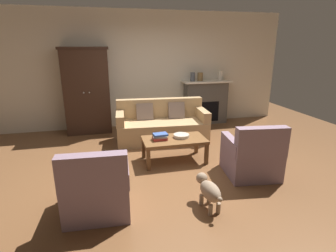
{
  "coord_description": "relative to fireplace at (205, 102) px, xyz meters",
  "views": [
    {
      "loc": [
        -1.03,
        -4.1,
        1.99
      ],
      "look_at": [
        0.09,
        0.47,
        0.55
      ],
      "focal_mm": 28.31,
      "sensor_mm": 36.0,
      "label": 1
    }
  ],
  "objects": [
    {
      "name": "fruit_bowl",
      "position": [
        -1.29,
        -2.14,
        -0.12
      ],
      "size": [
        0.28,
        0.28,
        0.06
      ],
      "primitive_type": "cylinder",
      "color": "beige",
      "rests_on": "coffee_table"
    },
    {
      "name": "ground_plane",
      "position": [
        -1.55,
        -2.3,
        -0.57
      ],
      "size": [
        9.6,
        9.6,
        0.0
      ],
      "primitive_type": "plane",
      "color": "brown"
    },
    {
      "name": "mantel_vase_cream",
      "position": [
        0.38,
        -0.02,
        0.67
      ],
      "size": [
        0.12,
        0.12,
        0.25
      ],
      "primitive_type": "cylinder",
      "color": "beige",
      "rests_on": "fireplace"
    },
    {
      "name": "armoire",
      "position": [
        -2.95,
        -0.08,
        0.41
      ],
      "size": [
        1.06,
        0.57,
        1.96
      ],
      "color": "#382319",
      "rests_on": "ground"
    },
    {
      "name": "mantel_vase_slate",
      "position": [
        -0.38,
        -0.02,
        0.66
      ],
      "size": [
        0.12,
        0.12,
        0.22
      ],
      "primitive_type": "cylinder",
      "color": "#565B66",
      "rests_on": "fireplace"
    },
    {
      "name": "armchair_near_left",
      "position": [
        -2.74,
        -3.43,
        -0.25
      ],
      "size": [
        0.82,
        0.81,
        0.88
      ],
      "color": "gray",
      "rests_on": "ground"
    },
    {
      "name": "dog",
      "position": [
        -1.38,
        -3.66,
        -0.32
      ],
      "size": [
        0.24,
        0.57,
        0.39
      ],
      "color": "gray",
      "rests_on": "ground"
    },
    {
      "name": "coffee_table",
      "position": [
        -1.44,
        -2.18,
        -0.2
      ],
      "size": [
        1.1,
        0.6,
        0.42
      ],
      "color": "brown",
      "rests_on": "ground"
    },
    {
      "name": "fireplace",
      "position": [
        0.0,
        0.0,
        0.0
      ],
      "size": [
        1.26,
        0.48,
        1.12
      ],
      "color": "#4C4947",
      "rests_on": "ground"
    },
    {
      "name": "back_wall",
      "position": [
        -1.55,
        0.25,
        0.83
      ],
      "size": [
        7.2,
        0.1,
        2.8
      ],
      "primitive_type": "cube",
      "color": "silver",
      "rests_on": "ground"
    },
    {
      "name": "mantel_vase_bronze",
      "position": [
        -0.18,
        -0.02,
        0.66
      ],
      "size": [
        0.14,
        0.14,
        0.21
      ],
      "primitive_type": "cylinder",
      "color": "olive",
      "rests_on": "fireplace"
    },
    {
      "name": "book_stack",
      "position": [
        -1.69,
        -2.17,
        -0.09
      ],
      "size": [
        0.27,
        0.2,
        0.11
      ],
      "color": "#B73833",
      "rests_on": "coffee_table"
    },
    {
      "name": "armchair_near_right",
      "position": [
        -0.39,
        -3.0,
        -0.25
      ],
      "size": [
        0.86,
        0.86,
        0.88
      ],
      "color": "gray",
      "rests_on": "ground"
    },
    {
      "name": "couch",
      "position": [
        -1.41,
        -1.03,
        -0.25
      ],
      "size": [
        1.97,
        0.98,
        0.86
      ],
      "color": "tan",
      "rests_on": "ground"
    }
  ]
}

